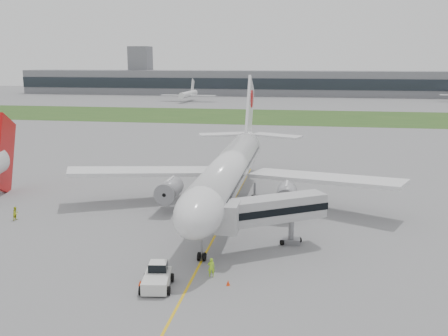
% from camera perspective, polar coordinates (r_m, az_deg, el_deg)
% --- Properties ---
extents(ground, '(600.00, 600.00, 0.00)m').
position_cam_1_polar(ground, '(66.96, 0.12, -5.61)').
color(ground, gray).
rests_on(ground, ground).
extents(apron_markings, '(70.00, 70.00, 0.04)m').
position_cam_1_polar(apron_markings, '(62.30, -0.63, -7.01)').
color(apron_markings, gold).
rests_on(apron_markings, ground).
extents(grass_strip, '(600.00, 50.00, 0.02)m').
position_cam_1_polar(grass_strip, '(184.30, 6.23, 5.86)').
color(grass_strip, '#274D1C').
rests_on(grass_strip, ground).
extents(terminal_building, '(320.00, 22.30, 14.00)m').
position_cam_1_polar(terminal_building, '(293.23, 7.55, 9.59)').
color(terminal_building, gray).
rests_on(terminal_building, ground).
extents(control_tower, '(12.00, 12.00, 56.00)m').
position_cam_1_polar(control_tower, '(312.14, -9.40, 8.41)').
color(control_tower, gray).
rests_on(control_tower, ground).
extents(airliner, '(48.13, 53.95, 17.88)m').
position_cam_1_polar(airliner, '(70.13, 0.77, 0.01)').
color(airliner, silver).
rests_on(airliner, ground).
extents(pushback_tug, '(3.28, 4.40, 2.10)m').
position_cam_1_polar(pushback_tug, '(47.52, -7.65, -12.24)').
color(pushback_tug, silver).
rests_on(pushback_tug, ground).
extents(jet_bridge, '(12.09, 9.73, 6.09)m').
position_cam_1_polar(jet_bridge, '(54.61, 4.91, -4.89)').
color(jet_bridge, '#B5B6B8').
rests_on(jet_bridge, ground).
extents(safety_cone_left, '(0.41, 0.41, 0.57)m').
position_cam_1_polar(safety_cone_left, '(48.22, -9.54, -12.82)').
color(safety_cone_left, '#FF3C0D').
rests_on(safety_cone_left, ground).
extents(safety_cone_right, '(0.38, 0.38, 0.52)m').
position_cam_1_polar(safety_cone_right, '(47.65, 0.47, -12.98)').
color(safety_cone_right, '#FF3C0D').
rests_on(safety_cone_right, ground).
extents(ground_crew_near, '(0.79, 0.61, 1.90)m').
position_cam_1_polar(ground_crew_near, '(49.17, -1.47, -11.27)').
color(ground_crew_near, '#A8EF27').
rests_on(ground_crew_near, ground).
extents(ground_crew_far, '(0.80, 0.97, 1.82)m').
position_cam_1_polar(ground_crew_far, '(70.87, -22.70, -4.80)').
color(ground_crew_far, '#BCCA21').
rests_on(ground_crew_far, ground).
extents(distant_aircraft_left, '(28.51, 25.44, 10.49)m').
position_cam_1_polar(distant_aircraft_left, '(249.94, -4.08, 7.59)').
color(distant_aircraft_left, silver).
rests_on(distant_aircraft_left, ground).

